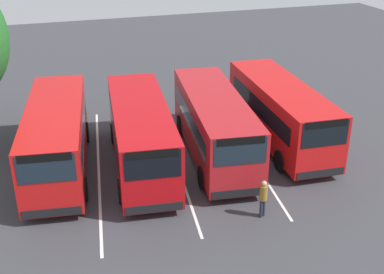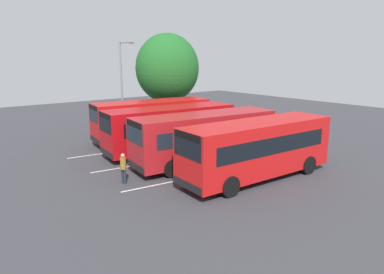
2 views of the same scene
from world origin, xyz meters
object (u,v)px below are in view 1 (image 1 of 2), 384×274
object	(u,v)px
bus_far_left	(56,136)
bus_center_left	(141,134)
bus_far_right	(281,111)
pedestrian	(263,196)
bus_center_right	(214,124)

from	to	relation	value
bus_far_left	bus_center_left	world-z (taller)	same
bus_far_right	pedestrian	xyz separation A→B (m)	(6.11, -3.77, -0.79)
bus_center_left	pedestrian	world-z (taller)	bus_center_left
bus_far_right	pedestrian	distance (m)	7.22
bus_far_left	bus_center_right	size ratio (longest dim) A/B	1.00
bus_far_right	bus_center_left	bearing A→B (deg)	-82.84
bus_center_left	bus_center_right	distance (m)	3.67
pedestrian	bus_far_left	bearing A→B (deg)	26.07
bus_far_left	pedestrian	bearing A→B (deg)	56.67
bus_center_right	bus_far_right	distance (m)	3.85
bus_center_right	bus_far_right	bearing A→B (deg)	104.23
bus_far_left	bus_far_right	xyz separation A→B (m)	(0.37, 11.28, 0.00)
pedestrian	bus_center_left	bearing A→B (deg)	10.54
bus_far_left	bus_center_right	distance (m)	7.51
bus_center_left	bus_center_right	bearing A→B (deg)	96.94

